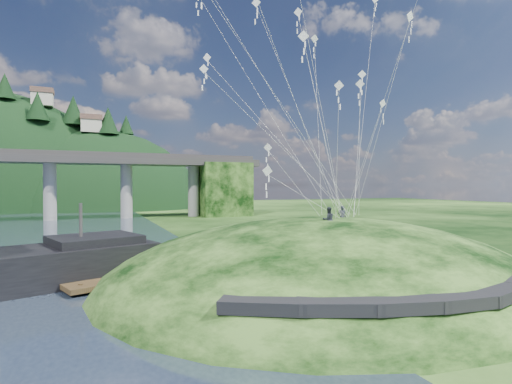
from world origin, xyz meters
name	(u,v)px	position (x,y,z in m)	size (l,w,h in m)	color
ground	(236,299)	(0.00, 0.00, 0.00)	(320.00, 320.00, 0.00)	black
grass_hill	(322,300)	(8.00, 2.00, -1.50)	(36.00, 32.00, 13.00)	black
footpath	(438,293)	(7.46, -9.74, 2.08)	(22.29, 5.84, 0.83)	black
wooden_dock	(160,274)	(-3.73, 7.42, 0.45)	(14.27, 6.93, 1.02)	#332515
kite_flyers	(333,206)	(8.50, 1.30, 5.92)	(3.65, 2.92, 1.97)	#242731
kite_swarm	(286,29)	(5.93, 4.23, 20.29)	(21.15, 18.27, 20.00)	silver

